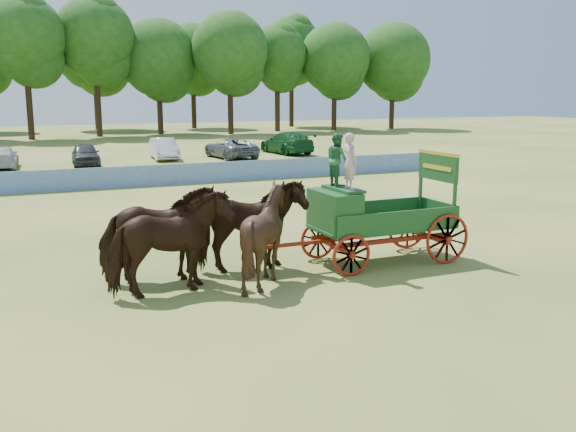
{
  "coord_description": "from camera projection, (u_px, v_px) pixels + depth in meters",
  "views": [
    {
      "loc": [
        -11.42,
        -13.86,
        4.68
      ],
      "look_at": [
        -4.42,
        1.96,
        1.3
      ],
      "focal_mm": 40.0,
      "sensor_mm": 36.0,
      "label": 1
    }
  ],
  "objects": [
    {
      "name": "ground",
      "position": [
        461.0,
        262.0,
        17.87
      ],
      "size": [
        160.0,
        160.0,
        0.0
      ],
      "primitive_type": "plane",
      "color": "#A89B4B",
      "rests_on": "ground"
    },
    {
      "name": "horse_lead_left",
      "position": [
        169.0,
        244.0,
        14.79
      ],
      "size": [
        3.01,
        1.66,
        2.42
      ],
      "primitive_type": "imported",
      "rotation": [
        0.0,
        0.0,
        1.7
      ],
      "color": "black",
      "rests_on": "ground"
    },
    {
      "name": "horse_lead_right",
      "position": [
        159.0,
        234.0,
        15.77
      ],
      "size": [
        3.0,
        1.63,
        2.42
      ],
      "primitive_type": "imported",
      "rotation": [
        0.0,
        0.0,
        1.46
      ],
      "color": "black",
      "rests_on": "ground"
    },
    {
      "name": "horse_wheel_left",
      "position": [
        266.0,
        235.0,
        15.74
      ],
      "size": [
        2.46,
        2.25,
        2.43
      ],
      "primitive_type": "imported",
      "rotation": [
        0.0,
        0.0,
        1.71
      ],
      "color": "black",
      "rests_on": "ground"
    },
    {
      "name": "horse_wheel_right",
      "position": [
        250.0,
        226.0,
        16.73
      ],
      "size": [
        2.98,
        1.57,
        2.42
      ],
      "primitive_type": "imported",
      "rotation": [
        0.0,
        0.0,
        1.48
      ],
      "color": "black",
      "rests_on": "ground"
    },
    {
      "name": "farm_dray",
      "position": [
        360.0,
        208.0,
        17.37
      ],
      "size": [
        6.0,
        2.0,
        3.62
      ],
      "color": "#A42A10",
      "rests_on": "ground"
    },
    {
      "name": "sponsor_banner",
      "position": [
        224.0,
        172.0,
        33.53
      ],
      "size": [
        26.0,
        0.08,
        1.05
      ],
      "primitive_type": "cube",
      "color": "#1D449F",
      "rests_on": "ground"
    },
    {
      "name": "parked_cars",
      "position": [
        71.0,
        153.0,
        41.41
      ],
      "size": [
        36.53,
        7.03,
        1.61
      ],
      "color": "silver",
      "rests_on": "ground"
    },
    {
      "name": "treeline",
      "position": [
        45.0,
        46.0,
        67.05
      ],
      "size": [
        85.63,
        23.35,
        15.13
      ],
      "color": "#382314",
      "rests_on": "ground"
    }
  ]
}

